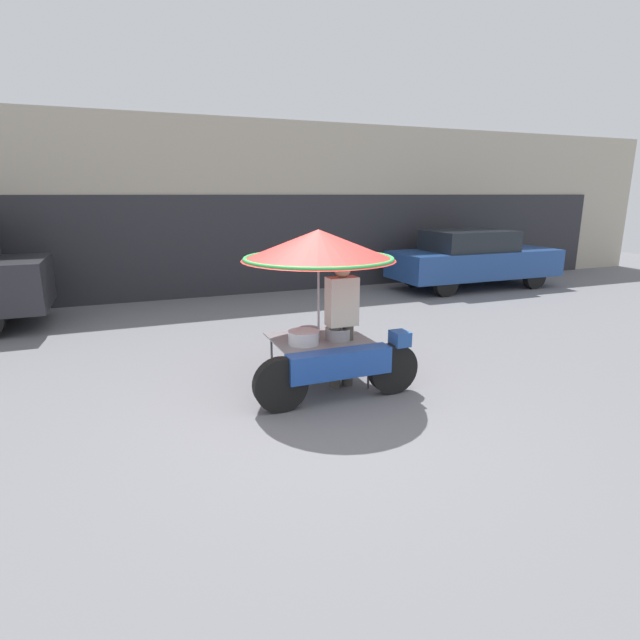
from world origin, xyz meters
name	(u,v)px	position (x,y,z in m)	size (l,w,h in m)	color
ground_plane	(320,410)	(0.00, 0.00, 0.00)	(36.00, 36.00, 0.00)	slate
shopfront_building	(200,209)	(0.00, 8.12, 2.06)	(28.00, 2.06, 4.15)	#B2A893
vendor_motorcycle_cart	(321,266)	(0.30, 0.74, 1.55)	(2.09, 1.92, 2.00)	black
vendor_person	(342,317)	(0.53, 0.59, 0.93)	(0.38, 0.22, 1.65)	#4C473D
parked_car	(473,259)	(6.60, 5.68, 0.77)	(4.49, 1.69, 1.51)	black
potted_plant	(528,261)	(9.31, 6.52, 0.49)	(0.65, 0.65, 0.84)	brown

